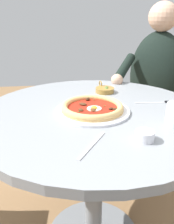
# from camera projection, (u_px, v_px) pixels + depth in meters

# --- Properties ---
(dining_table) EXTENTS (0.99, 0.99, 0.74)m
(dining_table) POSITION_uv_depth(u_px,v_px,m) (94.00, 139.00, 1.07)
(dining_table) COLOR gray
(dining_table) RESTS_ON ground
(pizza_on_plate) EXTENTS (0.31, 0.31, 0.04)m
(pizza_on_plate) POSITION_uv_depth(u_px,v_px,m) (92.00, 108.00, 1.00)
(pizza_on_plate) COLOR white
(pizza_on_plate) RESTS_ON dining_table
(steak_knife) EXTENTS (0.23, 0.03, 0.01)m
(steak_knife) POSITION_uv_depth(u_px,v_px,m) (168.00, 102.00, 1.10)
(steak_knife) COLOR silver
(steak_knife) RESTS_ON dining_table
(ramekin_capers) EXTENTS (0.06, 0.06, 0.03)m
(ramekin_capers) POSITION_uv_depth(u_px,v_px,m) (145.00, 135.00, 0.77)
(ramekin_capers) COLOR white
(ramekin_capers) RESTS_ON dining_table
(olive_pan) EXTENTS (0.10, 0.12, 0.05)m
(olive_pan) POSITION_uv_depth(u_px,v_px,m) (105.00, 90.00, 1.25)
(olive_pan) COLOR olive
(olive_pan) RESTS_ON dining_table
(fork_utensil) EXTENTS (0.11, 0.16, 0.00)m
(fork_utensil) POSITION_uv_depth(u_px,v_px,m) (92.00, 145.00, 0.75)
(fork_utensil) COLOR #BCBCC1
(fork_utensil) RESTS_ON dining_table
(diner_person) EXTENTS (0.56, 0.44, 1.19)m
(diner_person) POSITION_uv_depth(u_px,v_px,m) (153.00, 105.00, 1.66)
(diner_person) COLOR #282833
(diner_person) RESTS_ON ground
(cafe_chair_diner) EXTENTS (0.55, 0.55, 0.89)m
(cafe_chair_diner) POSITION_uv_depth(u_px,v_px,m) (160.00, 100.00, 1.77)
(cafe_chair_diner) COLOR #504A45
(cafe_chair_diner) RESTS_ON ground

